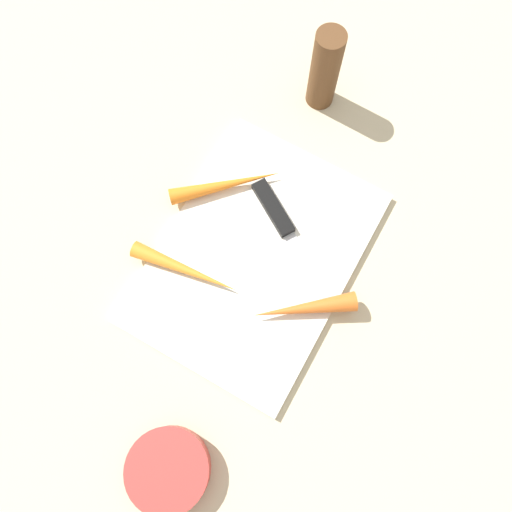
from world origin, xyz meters
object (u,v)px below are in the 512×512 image
at_px(knife, 278,216).
at_px(carrot_longest, 226,185).
at_px(cutting_board, 256,257).
at_px(carrot_shortest, 304,308).
at_px(small_bowl, 168,470).
at_px(carrot_medium, 185,269).
at_px(pepper_grinder, 325,70).

distance_m(knife, carrot_longest, 0.09).
relative_size(cutting_board, carrot_shortest, 2.56).
bearing_deg(small_bowl, carrot_medium, -153.04).
bearing_deg(carrot_shortest, small_bowl, 41.26).
relative_size(carrot_shortest, small_bowl, 1.34).
height_order(carrot_medium, pepper_grinder, pepper_grinder).
bearing_deg(knife, carrot_longest, -150.00).
distance_m(knife, carrot_medium, 0.15).
xyz_separation_m(carrot_shortest, carrot_longest, (-0.10, -0.18, -0.00)).
height_order(carrot_shortest, small_bowl, carrot_shortest).
bearing_deg(knife, cutting_board, -56.76).
bearing_deg(carrot_medium, carrot_longest, 89.43).
height_order(cutting_board, pepper_grinder, pepper_grinder).
height_order(carrot_medium, small_bowl, same).
bearing_deg(pepper_grinder, small_bowl, 8.49).
distance_m(carrot_medium, pepper_grinder, 0.35).
bearing_deg(cutting_board, carrot_medium, -47.36).
distance_m(carrot_longest, pepper_grinder, 0.22).
bearing_deg(small_bowl, knife, -173.00).
distance_m(knife, small_bowl, 0.37).
relative_size(carrot_medium, carrot_longest, 0.96).
bearing_deg(carrot_longest, carrot_shortest, -72.63).
height_order(carrot_medium, carrot_longest, same).
distance_m(knife, carrot_shortest, 0.14).
height_order(knife, carrot_longest, carrot_longest).
height_order(carrot_longest, pepper_grinder, pepper_grinder).
bearing_deg(carrot_longest, pepper_grinder, 34.46).
height_order(cutting_board, carrot_longest, carrot_longest).
distance_m(carrot_shortest, carrot_medium, 0.17).
height_order(small_bowl, pepper_grinder, pepper_grinder).
bearing_deg(cutting_board, knife, -178.29).
relative_size(cutting_board, carrot_medium, 2.29).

